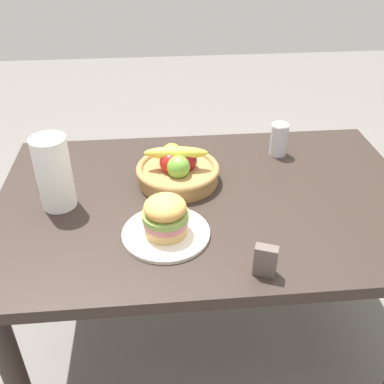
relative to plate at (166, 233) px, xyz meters
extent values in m
plane|color=slate|center=(0.15, 0.19, -0.76)|extent=(8.00, 8.00, 0.00)
cube|color=#2D231E|center=(0.15, 0.19, -0.03)|extent=(1.40, 0.90, 0.04)
cylinder|color=#2D231E|center=(-0.47, -0.18, -0.40)|extent=(0.07, 0.07, 0.71)
cylinder|color=#2D231E|center=(-0.47, 0.56, -0.40)|extent=(0.07, 0.07, 0.71)
cylinder|color=#2D231E|center=(0.77, 0.56, -0.40)|extent=(0.07, 0.07, 0.71)
cylinder|color=silver|center=(0.00, 0.00, 0.00)|extent=(0.26, 0.26, 0.01)
cylinder|color=#DBAD60|center=(0.00, 0.00, 0.02)|extent=(0.13, 0.13, 0.03)
cylinder|color=#C67075|center=(0.00, 0.00, 0.05)|extent=(0.13, 0.13, 0.02)
cylinder|color=#84A84C|center=(0.00, 0.00, 0.07)|extent=(0.14, 0.14, 0.02)
ellipsoid|color=#DF9F4D|center=(0.00, 0.00, 0.09)|extent=(0.12, 0.12, 0.07)
cylinder|color=silver|center=(0.45, 0.45, 0.05)|extent=(0.07, 0.07, 0.12)
cylinder|color=silver|center=(0.45, 0.45, 0.12)|extent=(0.06, 0.06, 0.00)
cylinder|color=#9E7542|center=(0.05, 0.29, 0.02)|extent=(0.28, 0.28, 0.05)
torus|color=#9E7542|center=(0.05, 0.29, 0.04)|extent=(0.29, 0.29, 0.02)
sphere|color=maroon|center=(0.08, 0.30, 0.07)|extent=(0.08, 0.08, 0.08)
sphere|color=gold|center=(0.04, 0.36, 0.07)|extent=(0.07, 0.07, 0.07)
sphere|color=red|center=(0.03, 0.29, 0.07)|extent=(0.08, 0.08, 0.08)
sphere|color=#6BAD38|center=(0.06, 0.26, 0.07)|extent=(0.08, 0.08, 0.08)
ellipsoid|color=yellow|center=(0.05, 0.30, 0.10)|extent=(0.22, 0.07, 0.06)
cylinder|color=white|center=(-0.34, 0.19, 0.11)|extent=(0.11, 0.11, 0.24)
cube|color=#594C47|center=(0.25, -0.18, 0.04)|extent=(0.07, 0.05, 0.09)
camera|label=1|loc=(-0.02, -1.03, 0.84)|focal=41.71mm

